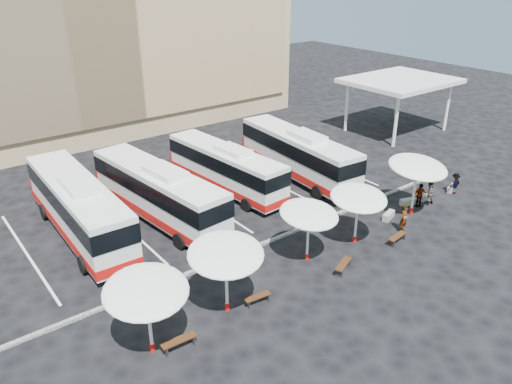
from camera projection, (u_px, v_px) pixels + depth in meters
ground at (273, 246)px, 29.94m from camera, size 120.00×120.00×0.00m
service_canopy at (400, 82)px, 48.31m from camera, size 10.00×8.00×5.20m
curb_divider at (268, 242)px, 30.27m from camera, size 34.00×0.25×0.15m
bay_lines at (203, 200)px, 35.69m from camera, size 24.15×12.00×0.01m
bus_0 at (78, 206)px, 30.27m from camera, size 3.19×12.65×4.00m
bus_1 at (158, 191)px, 32.32m from camera, size 3.81×12.42×3.88m
bus_2 at (225, 167)px, 36.60m from camera, size 3.25×11.33×3.55m
bus_3 at (298, 153)px, 38.75m from camera, size 3.47×12.30×3.86m
sunshade_0 at (146, 291)px, 20.56m from camera, size 4.22×4.26×3.76m
sunshade_1 at (226, 254)px, 23.11m from camera, size 4.77×4.80×3.79m
sunshade_2 at (309, 214)px, 27.36m from camera, size 3.68×3.72×3.45m
sunshade_3 at (359, 198)px, 29.14m from camera, size 4.28×4.31×3.50m
sunshade_4 at (418, 167)px, 32.35m from camera, size 4.15×4.20×3.99m
wood_bench_0 at (179, 342)px, 21.90m from camera, size 1.66×0.53×0.50m
wood_bench_1 at (257, 298)px, 24.82m from camera, size 1.45×0.53×0.43m
wood_bench_2 at (343, 265)px, 27.40m from camera, size 1.65×1.05×0.50m
wood_bench_3 at (397, 237)px, 30.17m from camera, size 1.60×0.61×0.48m
conc_bench_0 at (389, 216)px, 33.04m from camera, size 1.26×0.73×0.45m
conc_bench_1 at (408, 202)px, 34.93m from camera, size 1.28×0.74×0.46m
conc_bench_2 at (425, 197)px, 35.69m from camera, size 1.08×0.42×0.40m
conc_bench_3 at (452, 188)px, 36.99m from camera, size 1.20×0.68×0.43m
passenger_0 at (404, 219)px, 31.15m from camera, size 0.80×0.66×1.87m
passenger_1 at (429, 192)px, 34.78m from camera, size 0.99×0.84×1.76m
passenger_2 at (420, 195)px, 34.42m from camera, size 1.08×0.71×1.71m
passenger_3 at (455, 184)px, 36.38m from camera, size 1.05×0.64×1.58m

